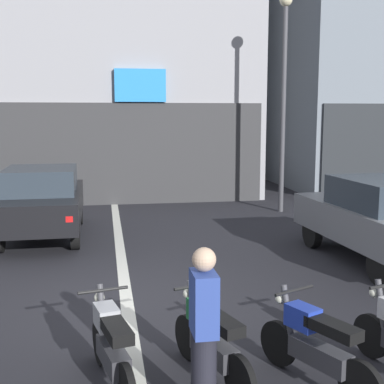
{
  "coord_description": "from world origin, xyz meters",
  "views": [
    {
      "loc": [
        -0.29,
        -7.55,
        2.85
      ],
      "look_at": [
        1.33,
        2.0,
        1.4
      ],
      "focal_mm": 48.77,
      "sensor_mm": 36.0,
      "label": 1
    }
  ],
  "objects_px": {
    "motorcycle_silver_row_leftmost": "(111,346)",
    "car_black_crossing_near": "(42,200)",
    "person_by_motorcycles": "(204,334)",
    "car_grey_parked_kerbside": "(381,217)",
    "motorcycle_blue_row_centre": "(316,345)",
    "street_lamp": "(284,80)",
    "motorcycle_green_row_left_mid": "(211,339)"
  },
  "relations": [
    {
      "from": "street_lamp",
      "to": "motorcycle_green_row_left_mid",
      "type": "relative_size",
      "value": 3.83
    },
    {
      "from": "car_grey_parked_kerbside",
      "to": "street_lamp",
      "type": "distance_m",
      "value": 6.14
    },
    {
      "from": "car_black_crossing_near",
      "to": "car_grey_parked_kerbside",
      "type": "xyz_separation_m",
      "value": [
        6.68,
        -3.22,
        0.0
      ]
    },
    {
      "from": "street_lamp",
      "to": "person_by_motorcycles",
      "type": "xyz_separation_m",
      "value": [
        -4.25,
        -10.04,
        -2.95
      ]
    },
    {
      "from": "motorcycle_blue_row_centre",
      "to": "motorcycle_silver_row_leftmost",
      "type": "bearing_deg",
      "value": 170.88
    },
    {
      "from": "car_grey_parked_kerbside",
      "to": "motorcycle_silver_row_leftmost",
      "type": "height_order",
      "value": "car_grey_parked_kerbside"
    },
    {
      "from": "street_lamp",
      "to": "motorcycle_blue_row_centre",
      "type": "xyz_separation_m",
      "value": [
        -2.97,
        -9.62,
        -3.35
      ]
    },
    {
      "from": "motorcycle_blue_row_centre",
      "to": "person_by_motorcycles",
      "type": "height_order",
      "value": "person_by_motorcycles"
    },
    {
      "from": "motorcycle_blue_row_centre",
      "to": "motorcycle_green_row_left_mid",
      "type": "bearing_deg",
      "value": 163.11
    },
    {
      "from": "car_grey_parked_kerbside",
      "to": "person_by_motorcycles",
      "type": "height_order",
      "value": "person_by_motorcycles"
    },
    {
      "from": "motorcycle_green_row_left_mid",
      "to": "motorcycle_blue_row_centre",
      "type": "bearing_deg",
      "value": -16.89
    },
    {
      "from": "car_black_crossing_near",
      "to": "motorcycle_green_row_left_mid",
      "type": "bearing_deg",
      "value": -70.5
    },
    {
      "from": "car_black_crossing_near",
      "to": "person_by_motorcycles",
      "type": "distance_m",
      "value": 8.19
    },
    {
      "from": "street_lamp",
      "to": "person_by_motorcycles",
      "type": "relative_size",
      "value": 3.7
    },
    {
      "from": "street_lamp",
      "to": "motorcycle_silver_row_leftmost",
      "type": "bearing_deg",
      "value": -118.71
    },
    {
      "from": "motorcycle_green_row_left_mid",
      "to": "person_by_motorcycles",
      "type": "distance_m",
      "value": 0.87
    },
    {
      "from": "car_grey_parked_kerbside",
      "to": "motorcycle_silver_row_leftmost",
      "type": "relative_size",
      "value": 2.55
    },
    {
      "from": "motorcycle_green_row_left_mid",
      "to": "motorcycle_silver_row_leftmost",
      "type": "bearing_deg",
      "value": 179.01
    },
    {
      "from": "car_black_crossing_near",
      "to": "person_by_motorcycles",
      "type": "xyz_separation_m",
      "value": [
        2.3,
        -7.86,
        -0.03
      ]
    },
    {
      "from": "car_grey_parked_kerbside",
      "to": "person_by_motorcycles",
      "type": "bearing_deg",
      "value": -133.29
    },
    {
      "from": "car_black_crossing_near",
      "to": "street_lamp",
      "type": "height_order",
      "value": "street_lamp"
    },
    {
      "from": "street_lamp",
      "to": "motorcycle_blue_row_centre",
      "type": "height_order",
      "value": "street_lamp"
    },
    {
      "from": "motorcycle_green_row_left_mid",
      "to": "car_black_crossing_near",
      "type": "bearing_deg",
      "value": 109.5
    },
    {
      "from": "motorcycle_silver_row_leftmost",
      "to": "motorcycle_blue_row_centre",
      "type": "xyz_separation_m",
      "value": [
        2.11,
        -0.34,
        0.0
      ]
    },
    {
      "from": "motorcycle_silver_row_leftmost",
      "to": "car_black_crossing_near",
      "type": "bearing_deg",
      "value": 101.66
    },
    {
      "from": "motorcycle_silver_row_leftmost",
      "to": "car_grey_parked_kerbside",
      "type": "bearing_deg",
      "value": 36.7
    },
    {
      "from": "motorcycle_green_row_left_mid",
      "to": "motorcycle_blue_row_centre",
      "type": "xyz_separation_m",
      "value": [
        1.06,
        -0.32,
        0.0
      ]
    },
    {
      "from": "street_lamp",
      "to": "motorcycle_silver_row_leftmost",
      "type": "relative_size",
      "value": 3.76
    },
    {
      "from": "motorcycle_green_row_left_mid",
      "to": "person_by_motorcycles",
      "type": "relative_size",
      "value": 0.97
    },
    {
      "from": "car_grey_parked_kerbside",
      "to": "street_lamp",
      "type": "height_order",
      "value": "street_lamp"
    },
    {
      "from": "motorcycle_green_row_left_mid",
      "to": "person_by_motorcycles",
      "type": "xyz_separation_m",
      "value": [
        -0.22,
        -0.74,
        0.4
      ]
    },
    {
      "from": "person_by_motorcycles",
      "to": "motorcycle_blue_row_centre",
      "type": "bearing_deg",
      "value": 18.29
    }
  ]
}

